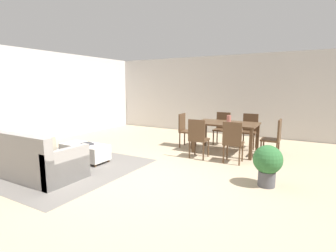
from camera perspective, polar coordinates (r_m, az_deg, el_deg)
The scene contains 16 objects.
ground_plane at distance 4.80m, azimuth -4.44°, elevation -11.43°, with size 10.80×10.80×0.00m, color tan.
wall_back at distance 9.09m, azimuth 13.39°, elevation 6.70°, with size 9.00×0.12×2.70m, color beige.
wall_left at distance 8.20m, azimuth -29.66°, elevation 5.56°, with size 0.12×11.00×2.70m, color beige.
area_rug at distance 5.83m, azimuth -22.90°, elevation -8.37°, with size 3.00×2.80×0.01m, color slate.
couch at distance 5.53m, azimuth -28.86°, elevation -6.57°, with size 2.20×0.91×0.86m.
ottoman_table at distance 6.01m, azimuth -18.11°, elevation -5.42°, with size 1.11×0.50×0.39m.
dining_table at distance 6.56m, azimuth 12.86°, elevation -0.07°, with size 1.53×0.94×0.76m.
dining_chair_near_left at distance 5.91m, azimuth 6.71°, elevation -2.33°, with size 0.41×0.41×0.92m.
dining_chair_near_right at distance 5.65m, azimuth 14.30°, elevation -3.07°, with size 0.42×0.42×0.92m.
dining_chair_far_left at distance 7.47m, azimuth 12.04°, elevation -0.09°, with size 0.40×0.40×0.92m.
dining_chair_far_right at distance 7.28m, azimuth 17.78°, elevation -0.57°, with size 0.40×0.40×0.92m.
dining_chair_head_east at distance 6.36m, azimuth 22.72°, elevation -2.16°, with size 0.41×0.41×0.92m.
dining_chair_head_west at distance 7.02m, azimuth 3.86°, elevation -0.49°, with size 0.42×0.42×0.92m.
vase_centerpiece at distance 6.49m, azimuth 13.46°, elevation 1.51°, with size 0.11×0.11×0.19m, color #B26659.
book_on_ottoman at distance 5.93m, azimuth -17.59°, elevation -3.81°, with size 0.26×0.20×0.03m, color #333338.
potted_plant at distance 4.58m, azimuth 21.39°, elevation -7.61°, with size 0.48×0.48×0.70m.
Camera 1 is at (2.52, -3.73, 1.67)m, focal length 27.24 mm.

